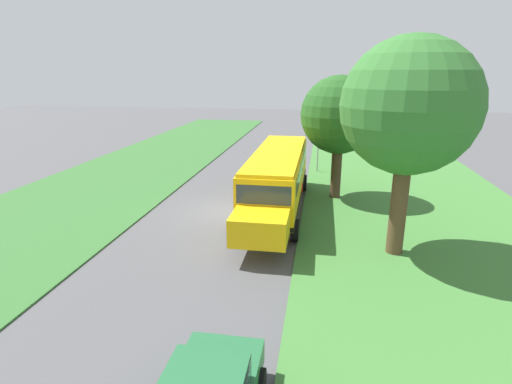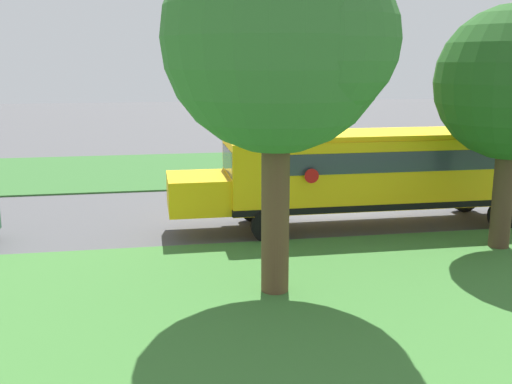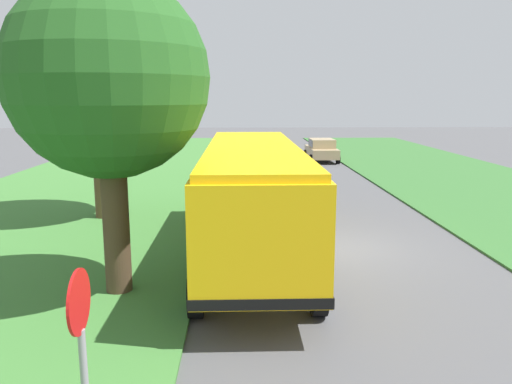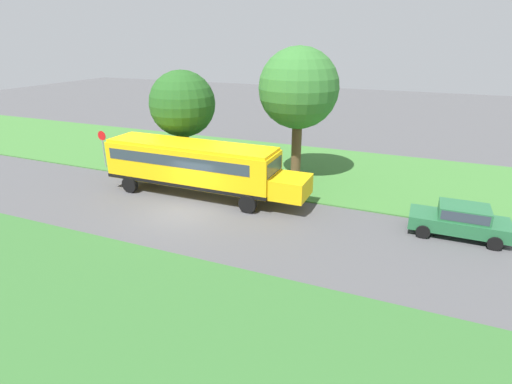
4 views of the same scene
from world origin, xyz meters
name	(u,v)px [view 2 (image 2 of 4)]	position (x,y,z in m)	size (l,w,h in m)	color
ground_plane	(332,208)	(0.00, 0.00, 0.00)	(120.00, 120.00, 0.00)	#4C4C4F
grass_verge	(469,315)	(-10.00, 0.00, 0.04)	(12.00, 80.00, 0.08)	#3D7533
grass_far_side	(281,166)	(9.00, 0.00, 0.04)	(10.00, 80.00, 0.07)	#33662D
school_bus	(376,169)	(-2.62, -0.65, 1.92)	(2.84, 12.42, 3.16)	yellow
oak_tree_roadside_mid	(286,40)	(-8.13, 3.71, 5.87)	(5.07, 5.07, 8.46)	brown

